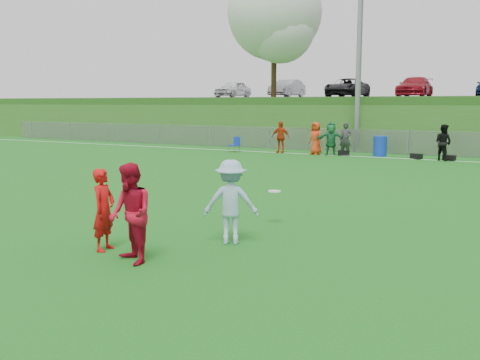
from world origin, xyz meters
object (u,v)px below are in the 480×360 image
Objects in this scene: player_red_left at (104,210)px; frisbee at (275,191)px; player_blue at (231,202)px; player_red_center at (131,214)px; recycling_bin at (380,146)px.

frisbee is at bearing -40.24° from player_red_left.
player_blue is at bearing -92.15° from frisbee.
player_red_center is 1.05× the size of player_blue.
player_red_left is 3.85m from frisbee.
player_blue is 1.86m from frisbee.
player_red_left is 0.93× the size of player_blue.
frisbee is at bearing -84.32° from recycling_bin.
player_red_left is 5.34× the size of frisbee.
player_red_center is at bearing -103.81° from frisbee.
player_red_center is 6.01× the size of frisbee.
recycling_bin is at bearing 95.68° from frisbee.
frisbee is 16.54m from recycling_bin.
player_blue is at bearing -61.29° from player_red_left.
recycling_bin is at bearing 121.94° from player_red_center.
frisbee is at bearing -116.76° from player_blue.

